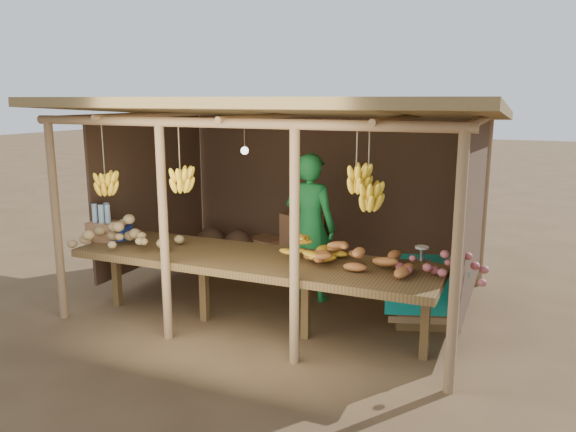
% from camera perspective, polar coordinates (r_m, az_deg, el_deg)
% --- Properties ---
extents(ground, '(60.00, 60.00, 0.00)m').
position_cam_1_polar(ground, '(6.94, 0.00, -8.51)').
color(ground, brown).
rests_on(ground, ground).
extents(stall_structure, '(4.70, 3.50, 2.43)m').
position_cam_1_polar(stall_structure, '(6.43, -0.45, 7.32)').
color(stall_structure, '#92704B').
rests_on(stall_structure, ground).
extents(counter, '(3.90, 1.05, 0.80)m').
position_cam_1_polar(counter, '(5.89, -3.62, -4.72)').
color(counter, brown).
rests_on(counter, ground).
extents(potato_heap, '(1.16, 0.79, 0.37)m').
position_cam_1_polar(potato_heap, '(6.47, -15.85, -1.39)').
color(potato_heap, '#977C4D').
rests_on(potato_heap, counter).
extents(sweet_potato_heap, '(1.20, 1.00, 0.36)m').
position_cam_1_polar(sweet_potato_heap, '(5.46, 7.08, -3.50)').
color(sweet_potato_heap, '#A55F2A').
rests_on(sweet_potato_heap, counter).
extents(onion_heap, '(0.94, 0.75, 0.36)m').
position_cam_1_polar(onion_heap, '(5.38, 15.32, -4.09)').
color(onion_heap, '#AB5355').
rests_on(onion_heap, counter).
extents(banana_pile, '(0.73, 0.54, 0.35)m').
position_cam_1_polar(banana_pile, '(5.71, 1.48, -2.79)').
color(banana_pile, gold).
rests_on(banana_pile, counter).
extents(tomato_basin, '(0.39, 0.39, 0.21)m').
position_cam_1_polar(tomato_basin, '(6.92, -17.08, -1.47)').
color(tomato_basin, navy).
rests_on(tomato_basin, counter).
extents(bottle_box, '(0.37, 0.30, 0.43)m').
position_cam_1_polar(bottle_box, '(6.85, -18.14, -0.97)').
color(bottle_box, '#8D5F3F').
rests_on(bottle_box, counter).
extents(vendor, '(0.70, 0.50, 1.80)m').
position_cam_1_polar(vendor, '(6.76, 2.26, -1.13)').
color(vendor, '#19712F').
rests_on(vendor, ground).
extents(tarp_crate, '(0.91, 0.84, 0.89)m').
position_cam_1_polar(tarp_crate, '(6.36, 13.84, -7.32)').
color(tarp_crate, brown).
rests_on(tarp_crate, ground).
extents(carton_stack, '(1.16, 0.55, 0.80)m').
position_cam_1_polar(carton_stack, '(8.07, 0.16, -2.95)').
color(carton_stack, '#8D5F3F').
rests_on(carton_stack, ground).
extents(burlap_sacks, '(0.95, 0.50, 0.67)m').
position_cam_1_polar(burlap_sacks, '(8.25, -6.48, -3.15)').
color(burlap_sacks, '#4A3322').
rests_on(burlap_sacks, ground).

